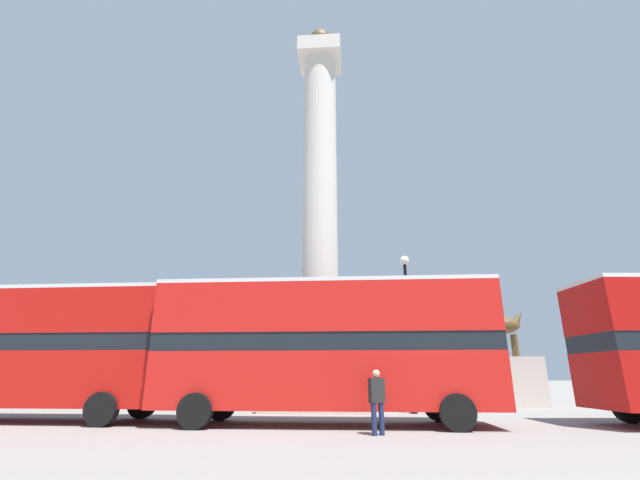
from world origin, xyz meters
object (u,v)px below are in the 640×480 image
at_px(pedestrian_near_lamp, 377,399).
at_px(equestrian_statue, 504,375).
at_px(bus_b, 326,345).
at_px(bus_a, 22,347).
at_px(monument_column, 320,250).
at_px(street_lamp, 408,323).

bearing_deg(pedestrian_near_lamp, equestrian_statue, 27.88).
xyz_separation_m(bus_b, equestrian_statue, (8.60, 9.32, -0.92)).
distance_m(bus_a, bus_b, 10.76).
distance_m(monument_column, equestrian_statue, 11.41).
bearing_deg(pedestrian_near_lamp, bus_b, 94.24).
xyz_separation_m(bus_a, equestrian_statue, (19.35, 8.87, -0.92)).
height_order(bus_a, pedestrian_near_lamp, bus_a).
relative_size(monument_column, pedestrian_near_lamp, 12.91).
xyz_separation_m(monument_column, equestrian_statue, (9.24, 3.05, -5.96)).
relative_size(bus_a, equestrian_statue, 2.04).
xyz_separation_m(bus_a, street_lamp, (14.02, 4.06, 1.19)).
height_order(bus_a, street_lamp, street_lamp).
xyz_separation_m(monument_column, bus_a, (-10.11, -5.81, -5.03)).
relative_size(bus_b, street_lamp, 1.61).
relative_size(monument_column, bus_b, 1.98).
bearing_deg(monument_column, pedestrian_near_lamp, -75.92).
distance_m(equestrian_statue, street_lamp, 7.48).
bearing_deg(pedestrian_near_lamp, street_lamp, 44.57).
xyz_separation_m(bus_a, bus_b, (10.75, -0.45, -0.00)).
relative_size(equestrian_statue, pedestrian_near_lamp, 3.46).
distance_m(bus_b, street_lamp, 5.70).
distance_m(street_lamp, pedestrian_near_lamp, 7.41).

